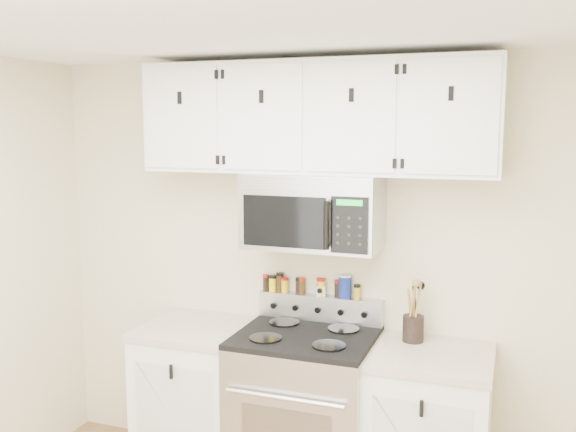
% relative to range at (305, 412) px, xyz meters
% --- Properties ---
extents(back_wall, '(3.50, 0.01, 2.50)m').
position_rel_range_xyz_m(back_wall, '(0.00, 0.32, 0.76)').
color(back_wall, beige).
rests_on(back_wall, floor).
extents(ceiling, '(3.50, 3.50, 0.01)m').
position_rel_range_xyz_m(ceiling, '(0.00, -1.43, 2.01)').
color(ceiling, white).
rests_on(ceiling, back_wall).
extents(range, '(0.76, 0.65, 1.10)m').
position_rel_range_xyz_m(range, '(0.00, 0.00, 0.00)').
color(range, '#B7B7BA').
rests_on(range, floor).
extents(base_cabinet_left, '(0.64, 0.62, 0.92)m').
position_rel_range_xyz_m(base_cabinet_left, '(-0.69, 0.02, -0.03)').
color(base_cabinet_left, white).
rests_on(base_cabinet_left, floor).
extents(microwave, '(0.76, 0.44, 0.42)m').
position_rel_range_xyz_m(microwave, '(0.00, 0.13, 1.14)').
color(microwave, '#9E9EA3').
rests_on(microwave, back_wall).
extents(upper_cabinets, '(2.00, 0.35, 0.62)m').
position_rel_range_xyz_m(upper_cabinets, '(-0.00, 0.15, 1.66)').
color(upper_cabinets, white).
rests_on(upper_cabinets, back_wall).
extents(utensil_crock, '(0.12, 0.12, 0.34)m').
position_rel_range_xyz_m(utensil_crock, '(0.57, 0.17, 0.52)').
color(utensil_crock, black).
rests_on(utensil_crock, base_cabinet_right).
extents(kitchen_timer, '(0.06, 0.06, 0.06)m').
position_rel_range_xyz_m(kitchen_timer, '(0.00, 0.28, 0.64)').
color(kitchen_timer, silver).
rests_on(kitchen_timer, range).
extents(salt_canister, '(0.08, 0.08, 0.14)m').
position_rel_range_xyz_m(salt_canister, '(0.15, 0.28, 0.68)').
color(salt_canister, navy).
rests_on(salt_canister, range).
extents(spice_jar_0, '(0.04, 0.04, 0.10)m').
position_rel_range_xyz_m(spice_jar_0, '(-0.35, 0.28, 0.66)').
color(spice_jar_0, black).
rests_on(spice_jar_0, range).
extents(spice_jar_1, '(0.05, 0.05, 0.10)m').
position_rel_range_xyz_m(spice_jar_1, '(-0.31, 0.28, 0.66)').
color(spice_jar_1, yellow).
rests_on(spice_jar_1, range).
extents(spice_jar_2, '(0.05, 0.05, 0.12)m').
position_rel_range_xyz_m(spice_jar_2, '(-0.26, 0.28, 0.67)').
color(spice_jar_2, '#3B250E').
rests_on(spice_jar_2, range).
extents(spice_jar_3, '(0.05, 0.05, 0.09)m').
position_rel_range_xyz_m(spice_jar_3, '(-0.23, 0.28, 0.66)').
color(spice_jar_3, yellow).
rests_on(spice_jar_3, range).
extents(spice_jar_4, '(0.04, 0.04, 0.10)m').
position_rel_range_xyz_m(spice_jar_4, '(-0.14, 0.28, 0.66)').
color(spice_jar_4, black).
rests_on(spice_jar_4, range).
extents(spice_jar_5, '(0.04, 0.04, 0.10)m').
position_rel_range_xyz_m(spice_jar_5, '(-0.12, 0.28, 0.66)').
color(spice_jar_5, '#422C0F').
rests_on(spice_jar_5, range).
extents(spice_jar_6, '(0.04, 0.04, 0.11)m').
position_rel_range_xyz_m(spice_jar_6, '(-0.01, 0.28, 0.67)').
color(spice_jar_6, orange).
rests_on(spice_jar_6, range).
extents(spice_jar_7, '(0.05, 0.05, 0.11)m').
position_rel_range_xyz_m(spice_jar_7, '(0.01, 0.28, 0.67)').
color(spice_jar_7, yellow).
rests_on(spice_jar_7, range).
extents(spice_jar_8, '(0.04, 0.04, 0.10)m').
position_rel_range_xyz_m(spice_jar_8, '(0.11, 0.28, 0.67)').
color(spice_jar_8, black).
rests_on(spice_jar_8, range).
extents(spice_jar_9, '(0.04, 0.04, 0.10)m').
position_rel_range_xyz_m(spice_jar_9, '(0.13, 0.28, 0.66)').
color(spice_jar_9, '#38210D').
rests_on(spice_jar_9, range).
extents(spice_jar_10, '(0.04, 0.04, 0.09)m').
position_rel_range_xyz_m(spice_jar_10, '(0.22, 0.28, 0.66)').
color(spice_jar_10, gold).
rests_on(spice_jar_10, range).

